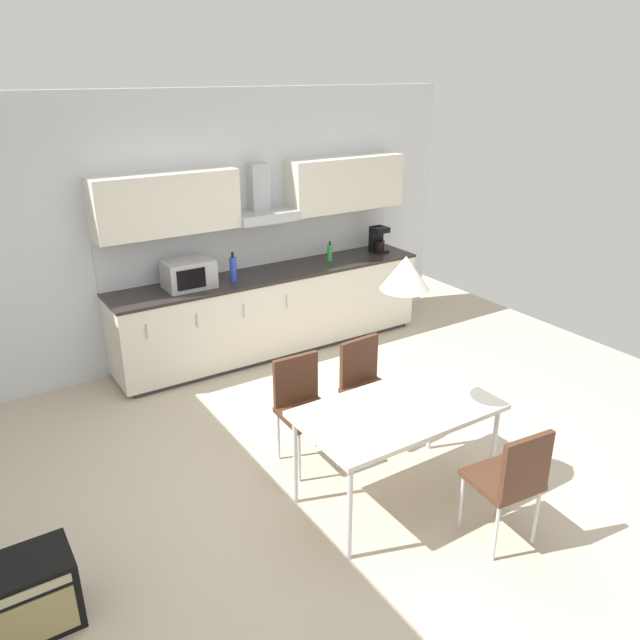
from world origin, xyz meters
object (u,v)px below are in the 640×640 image
object	(u,v)px
coffee_maker	(378,239)
dining_table	(398,414)
chair_near_right	(512,476)
chair_far_right	(366,380)
microwave	(189,274)
chair_far_left	(302,400)
bottle_green	(330,252)
pendant_lamp	(405,273)
bottle_blue	(233,269)
guitar_amp	(27,596)

from	to	relation	value
coffee_maker	dining_table	bearing A→B (deg)	-125.06
chair_near_right	chair_far_right	distance (m)	1.55
microwave	chair_near_right	bearing A→B (deg)	-78.42
dining_table	chair_far_left	size ratio (longest dim) A/B	1.60
bottle_green	pendant_lamp	xyz separation A→B (m)	(-1.26, -2.77, 0.72)
coffee_maker	chair_far_right	size ratio (longest dim) A/B	0.34
dining_table	bottle_green	bearing A→B (deg)	65.48
bottle_blue	guitar_amp	distance (m)	3.61
chair_near_right	chair_far_left	size ratio (longest dim) A/B	1.00
dining_table	guitar_amp	size ratio (longest dim) A/B	2.68
chair_far_left	guitar_amp	world-z (taller)	chair_far_left
microwave	dining_table	xyz separation A→B (m)	(0.42, -2.75, -0.35)
coffee_maker	microwave	bearing A→B (deg)	-179.36
microwave	coffee_maker	bearing A→B (deg)	0.64
bottle_green	pendant_lamp	bearing A→B (deg)	-114.52
bottle_green	chair_near_right	size ratio (longest dim) A/B	0.26
coffee_maker	chair_far_right	bearing A→B (deg)	-129.33
bottle_green	dining_table	distance (m)	3.06
chair_near_right	chair_far_left	xyz separation A→B (m)	(-0.62, 1.55, 0.00)
bottle_green	chair_far_right	xyz separation A→B (m)	(-0.95, -1.99, -0.47)
microwave	chair_far_left	distance (m)	2.04
bottle_green	chair_far_left	xyz separation A→B (m)	(-1.57, -1.99, -0.47)
guitar_amp	pendant_lamp	distance (m)	2.87
dining_table	guitar_amp	xyz separation A→B (m)	(-2.44, 0.20, -0.47)
bottle_green	pendant_lamp	world-z (taller)	pendant_lamp
dining_table	chair_far_left	bearing A→B (deg)	111.90
coffee_maker	chair_far_left	bearing A→B (deg)	-138.45
bottle_blue	guitar_amp	bearing A→B (deg)	-134.80
chair_far_left	microwave	bearing A→B (deg)	93.06
guitar_amp	chair_far_right	bearing A→B (deg)	11.77
microwave	coffee_maker	xyz separation A→B (m)	(2.37, 0.03, 0.01)
bottle_blue	pendant_lamp	xyz separation A→B (m)	(-0.04, -2.70, 0.69)
coffee_maker	dining_table	xyz separation A→B (m)	(-1.95, -2.78, -0.36)
coffee_maker	chair_far_right	world-z (taller)	coffee_maker
microwave	bottle_blue	size ratio (longest dim) A/B	1.59
microwave	dining_table	bearing A→B (deg)	-81.39
microwave	bottle_blue	distance (m)	0.46
pendant_lamp	microwave	bearing A→B (deg)	98.61
dining_table	pendant_lamp	bearing A→B (deg)	0.00
bottle_green	chair_far_left	distance (m)	2.58
chair_near_right	pendant_lamp	world-z (taller)	pendant_lamp
dining_table	chair_far_left	world-z (taller)	chair_far_left
microwave	bottle_green	size ratio (longest dim) A/B	2.12
chair_far_right	bottle_green	bearing A→B (deg)	64.42
chair_near_right	pendant_lamp	distance (m)	1.45
dining_table	pendant_lamp	world-z (taller)	pendant_lamp
chair_near_right	coffee_maker	bearing A→B (deg)	65.16
chair_far_right	pendant_lamp	xyz separation A→B (m)	(-0.31, -0.77, 1.19)
bottle_green	guitar_amp	world-z (taller)	bottle_green
microwave	bottle_blue	world-z (taller)	bottle_blue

